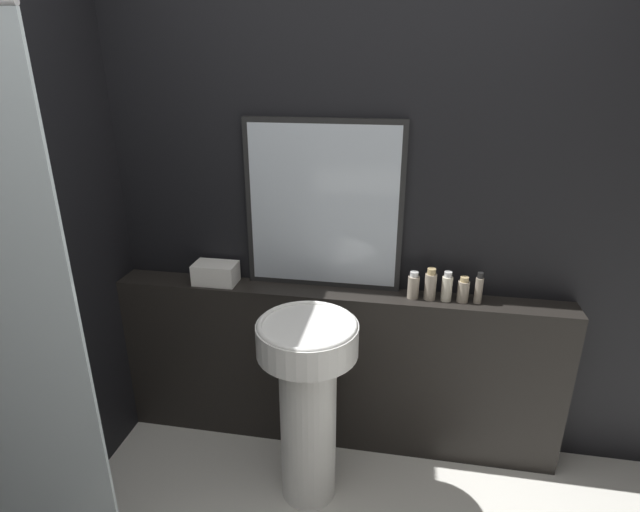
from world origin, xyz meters
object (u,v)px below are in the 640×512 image
mirror (323,207)px  lotion_bottle (447,287)px  shampoo_bottle (413,286)px  hand_soap_bottle (479,289)px  pedestal_sink (308,394)px  body_wash_bottle (463,290)px  conditioner_bottle (430,285)px  towel_stack (216,273)px

mirror → lotion_bottle: (0.60, -0.07, -0.34)m
shampoo_bottle → hand_soap_bottle: 0.30m
pedestal_sink → body_wash_bottle: size_ratio=7.32×
shampoo_bottle → conditioner_bottle: bearing=-0.0°
lotion_bottle → body_wash_bottle: 0.08m
mirror → hand_soap_bottle: size_ratio=5.36×
mirror → towel_stack: mirror is taller
towel_stack → hand_soap_bottle: bearing=0.0°
pedestal_sink → lotion_bottle: (0.59, 0.39, 0.39)m
body_wash_bottle → pedestal_sink: bearing=-149.4°
pedestal_sink → shampoo_bottle: size_ratio=6.84×
mirror → lotion_bottle: mirror is taller
conditioner_bottle → lotion_bottle: 0.08m
body_wash_bottle → lotion_bottle: bearing=180.0°
body_wash_bottle → hand_soap_bottle: bearing=0.0°
conditioner_bottle → mirror: bearing=172.6°
conditioner_bottle → lotion_bottle: (0.08, 0.00, -0.00)m
towel_stack → lotion_bottle: (1.15, 0.00, 0.01)m
towel_stack → conditioner_bottle: (1.07, -0.00, 0.02)m
conditioner_bottle → lotion_bottle: conditioner_bottle is taller
lotion_bottle → shampoo_bottle: bearing=180.0°
lotion_bottle → hand_soap_bottle: bearing=0.0°
mirror → body_wash_bottle: bearing=-5.8°
shampoo_bottle → towel_stack: bearing=180.0°
lotion_bottle → hand_soap_bottle: 0.14m
towel_stack → body_wash_bottle: bearing=-0.0°
towel_stack → body_wash_bottle: (1.22, -0.00, 0.01)m
pedestal_sink → lotion_bottle: size_ratio=6.28×
pedestal_sink → mirror: size_ratio=1.12×
mirror → lotion_bottle: bearing=-6.5°
towel_stack → body_wash_bottle: 1.22m
body_wash_bottle → hand_soap_bottle: size_ratio=0.82×
mirror → hand_soap_bottle: 0.82m
pedestal_sink → shampoo_bottle: bearing=42.1°
pedestal_sink → hand_soap_bottle: 0.92m
mirror → conditioner_bottle: (0.53, -0.07, -0.34)m
pedestal_sink → conditioner_bottle: (0.51, 0.39, 0.40)m
mirror → lotion_bottle: 0.70m
lotion_bottle → conditioner_bottle: bearing=-180.0°
towel_stack → hand_soap_bottle: hand_soap_bottle is taller
pedestal_sink → lotion_bottle: lotion_bottle is taller
conditioner_bottle → hand_soap_bottle: size_ratio=1.02×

